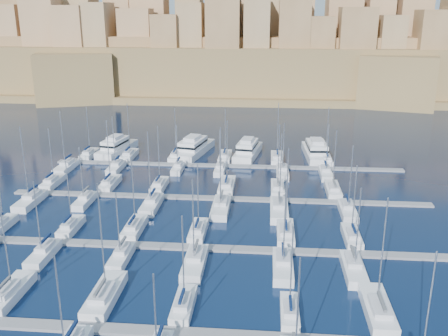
# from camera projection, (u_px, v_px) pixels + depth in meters

# --- Properties ---
(ground) EXTENTS (600.00, 600.00, 0.00)m
(ground) POSITION_uv_depth(u_px,v_px,m) (212.00, 219.00, 90.58)
(ground) COLOR black
(ground) RESTS_ON ground
(pontoon_near) EXTENTS (84.00, 2.00, 0.40)m
(pontoon_near) POSITION_uv_depth(u_px,v_px,m) (179.00, 333.00, 58.24)
(pontoon_near) COLOR slate
(pontoon_near) RESTS_ON ground
(pontoon_mid_near) EXTENTS (84.00, 2.00, 0.40)m
(pontoon_mid_near) POSITION_uv_depth(u_px,v_px,m) (203.00, 248.00, 79.13)
(pontoon_mid_near) COLOR slate
(pontoon_mid_near) RESTS_ON ground
(pontoon_mid_far) EXTENTS (84.00, 2.00, 0.40)m
(pontoon_mid_far) POSITION_uv_depth(u_px,v_px,m) (217.00, 198.00, 100.02)
(pontoon_mid_far) COLOR slate
(pontoon_mid_far) RESTS_ON ground
(pontoon_far) EXTENTS (84.00, 2.00, 0.40)m
(pontoon_far) POSITION_uv_depth(u_px,v_px,m) (226.00, 166.00, 120.91)
(pontoon_far) COLOR slate
(pontoon_far) RESTS_ON ground
(sailboat_1) EXTENTS (2.90, 9.68, 15.15)m
(sailboat_1) POSITION_uv_depth(u_px,v_px,m) (10.00, 293.00, 65.48)
(sailboat_1) COLOR white
(sailboat_1) RESTS_ON ground
(sailboat_2) EXTENTS (3.19, 10.64, 16.27)m
(sailboat_2) POSITION_uv_depth(u_px,v_px,m) (105.00, 295.00, 64.86)
(sailboat_2) COLOR white
(sailboat_2) RESTS_ON ground
(sailboat_3) EXTENTS (2.47, 8.22, 12.96)m
(sailboat_3) POSITION_uv_depth(u_px,v_px,m) (184.00, 305.00, 62.85)
(sailboat_3) COLOR white
(sailboat_3) RESTS_ON ground
(sailboat_4) EXTENTS (2.24, 7.48, 12.31)m
(sailboat_4) POSITION_uv_depth(u_px,v_px,m) (290.00, 312.00, 61.39)
(sailboat_4) COLOR white
(sailboat_4) RESTS_ON ground
(sailboat_5) EXTENTS (3.14, 10.45, 15.65)m
(sailboat_5) POSITION_uv_depth(u_px,v_px,m) (378.00, 309.00, 61.84)
(sailboat_5) COLOR white
(sailboat_5) RESTS_ON ground
(sailboat_12) EXTENTS (2.26, 7.53, 12.62)m
(sailboat_12) POSITION_uv_depth(u_px,v_px,m) (2.00, 225.00, 86.41)
(sailboat_12) COLOR white
(sailboat_12) RESTS_ON ground
(sailboat_13) EXTENTS (2.40, 7.99, 12.70)m
(sailboat_13) POSITION_uv_depth(u_px,v_px,m) (71.00, 227.00, 85.60)
(sailboat_13) COLOR white
(sailboat_13) RESTS_ON ground
(sailboat_14) EXTENTS (2.74, 9.12, 13.64)m
(sailboat_14) POSITION_uv_depth(u_px,v_px,m) (134.00, 228.00, 85.19)
(sailboat_14) COLOR white
(sailboat_14) RESTS_ON ground
(sailboat_15) EXTENTS (2.55, 8.50, 12.71)m
(sailboat_15) POSITION_uv_depth(u_px,v_px,m) (198.00, 231.00, 83.98)
(sailboat_15) COLOR white
(sailboat_15) RESTS_ON ground
(sailboat_16) EXTENTS (2.84, 9.48, 15.56)m
(sailboat_16) POSITION_uv_depth(u_px,v_px,m) (285.00, 233.00, 83.19)
(sailboat_16) COLOR white
(sailboat_16) RESTS_ON ground
(sailboat_17) EXTENTS (2.57, 8.56, 13.14)m
(sailboat_17) POSITION_uv_depth(u_px,v_px,m) (352.00, 237.00, 81.85)
(sailboat_17) COLOR white
(sailboat_17) RESTS_ON ground
(sailboat_19) EXTENTS (2.55, 8.49, 12.94)m
(sailboat_19) POSITION_uv_depth(u_px,v_px,m) (44.00, 254.00, 76.11)
(sailboat_19) COLOR white
(sailboat_19) RESTS_ON ground
(sailboat_20) EXTENTS (2.43, 8.09, 11.46)m
(sailboat_20) POSITION_uv_depth(u_px,v_px,m) (121.00, 256.00, 75.28)
(sailboat_20) COLOR white
(sailboat_20) RESTS_ON ground
(sailboat_21) EXTENTS (2.98, 9.95, 14.20)m
(sailboat_21) POSITION_uv_depth(u_px,v_px,m) (195.00, 262.00, 73.44)
(sailboat_21) COLOR white
(sailboat_21) RESTS_ON ground
(sailboat_22) EXTENTS (2.90, 9.67, 14.52)m
(sailboat_22) POSITION_uv_depth(u_px,v_px,m) (283.00, 266.00, 72.48)
(sailboat_22) COLOR white
(sailboat_22) RESTS_ON ground
(sailboat_23) EXTENTS (2.85, 9.50, 13.59)m
(sailboat_23) POSITION_uv_depth(u_px,v_px,m) (353.00, 268.00, 71.71)
(sailboat_23) COLOR white
(sailboat_23) RESTS_ON ground
(sailboat_24) EXTENTS (2.59, 8.63, 12.89)m
(sailboat_24) POSITION_uv_depth(u_px,v_px,m) (53.00, 182.00, 107.87)
(sailboat_24) COLOR white
(sailboat_24) RESTS_ON ground
(sailboat_25) EXTENTS (2.72, 9.06, 14.72)m
(sailboat_25) POSITION_uv_depth(u_px,v_px,m) (110.00, 183.00, 107.00)
(sailboat_25) COLOR white
(sailboat_25) RESTS_ON ground
(sailboat_26) EXTENTS (2.59, 8.63, 13.86)m
(sailboat_26) POSITION_uv_depth(u_px,v_px,m) (159.00, 185.00, 105.89)
(sailboat_26) COLOR white
(sailboat_26) RESTS_ON ground
(sailboat_27) EXTENTS (3.09, 10.31, 14.99)m
(sailboat_27) POSITION_uv_depth(u_px,v_px,m) (227.00, 186.00, 105.46)
(sailboat_27) COLOR white
(sailboat_27) RESTS_ON ground
(sailboat_28) EXTENTS (2.73, 9.10, 14.53)m
(sailboat_28) POSITION_uv_depth(u_px,v_px,m) (278.00, 188.00, 103.99)
(sailboat_28) COLOR white
(sailboat_28) RESTS_ON ground
(sailboat_29) EXTENTS (2.79, 9.31, 13.52)m
(sailboat_29) POSITION_uv_depth(u_px,v_px,m) (333.00, 190.00, 103.13)
(sailboat_29) COLOR white
(sailboat_29) RESTS_ON ground
(sailboat_30) EXTENTS (2.98, 9.92, 15.94)m
(sailboat_30) POSITION_uv_depth(u_px,v_px,m) (30.00, 200.00, 97.35)
(sailboat_30) COLOR white
(sailboat_30) RESTS_ON ground
(sailboat_31) EXTENTS (2.43, 8.09, 11.95)m
(sailboat_31) POSITION_uv_depth(u_px,v_px,m) (85.00, 201.00, 97.33)
(sailboat_31) COLOR white
(sailboat_31) RESTS_ON ground
(sailboat_32) EXTENTS (2.89, 9.64, 15.48)m
(sailboat_32) POSITION_uv_depth(u_px,v_px,m) (152.00, 204.00, 95.45)
(sailboat_32) COLOR white
(sailboat_32) RESTS_ON ground
(sailboat_33) EXTENTS (3.12, 10.39, 16.70)m
(sailboat_33) POSITION_uv_depth(u_px,v_px,m) (221.00, 207.00, 93.97)
(sailboat_33) COLOR white
(sailboat_33) RESTS_ON ground
(sailboat_34) EXTENTS (3.27, 10.88, 15.78)m
(sailboat_34) POSITION_uv_depth(u_px,v_px,m) (279.00, 210.00, 92.82)
(sailboat_34) COLOR white
(sailboat_34) RESTS_ON ground
(sailboat_35) EXTENTS (2.77, 9.22, 13.73)m
(sailboat_35) POSITION_uv_depth(u_px,v_px,m) (348.00, 210.00, 92.53)
(sailboat_35) COLOR white
(sailboat_35) RESTS_ON ground
(sailboat_36) EXTENTS (2.60, 8.65, 13.32)m
(sailboat_36) POSITION_uv_depth(u_px,v_px,m) (89.00, 154.00, 128.74)
(sailboat_36) COLOR white
(sailboat_36) RESTS_ON ground
(sailboat_37) EXTENTS (2.71, 9.03, 14.28)m
(sailboat_37) POSITION_uv_depth(u_px,v_px,m) (129.00, 155.00, 128.03)
(sailboat_37) COLOR white
(sailboat_37) RESTS_ON ground
(sailboat_38) EXTENTS (2.64, 8.81, 13.30)m
(sailboat_38) POSITION_uv_depth(u_px,v_px,m) (176.00, 156.00, 126.91)
(sailboat_38) COLOR white
(sailboat_38) RESTS_ON ground
(sailboat_39) EXTENTS (2.92, 9.73, 13.32)m
(sailboat_39) POSITION_uv_depth(u_px,v_px,m) (225.00, 157.00, 126.27)
(sailboat_39) COLOR white
(sailboat_39) RESTS_ON ground
(sailboat_40) EXTENTS (2.97, 9.89, 14.97)m
(sailboat_40) POSITION_uv_depth(u_px,v_px,m) (277.00, 158.00, 125.24)
(sailboat_40) COLOR white
(sailboat_40) RESTS_ON ground
(sailboat_41) EXTENTS (2.69, 8.96, 14.25)m
(sailboat_41) POSITION_uv_depth(u_px,v_px,m) (326.00, 160.00, 123.78)
(sailboat_41) COLOR white
(sailboat_41) RESTS_ON ground
(sailboat_42) EXTENTS (2.97, 9.88, 14.59)m
(sailboat_42) POSITION_uv_depth(u_px,v_px,m) (66.00, 167.00, 118.40)
(sailboat_42) COLOR white
(sailboat_42) RESTS_ON ground
(sailboat_43) EXTENTS (2.57, 8.58, 13.36)m
(sailboat_43) POSITION_uv_depth(u_px,v_px,m) (116.00, 167.00, 118.01)
(sailboat_43) COLOR white
(sailboat_43) RESTS_ON ground
(sailboat_44) EXTENTS (2.25, 7.50, 11.51)m
(sailboat_44) POSITION_uv_depth(u_px,v_px,m) (178.00, 168.00, 117.28)
(sailboat_44) COLOR white
(sailboat_44) RESTS_ON ground
(sailboat_45) EXTENTS (2.32, 7.74, 10.71)m
(sailboat_45) POSITION_uv_depth(u_px,v_px,m) (220.00, 170.00, 116.32)
(sailboat_45) COLOR white
(sailboat_45) RESTS_ON ground
(sailboat_46) EXTENTS (2.76, 9.20, 12.70)m
(sailboat_46) POSITION_uv_depth(u_px,v_px,m) (282.00, 172.00, 114.41)
(sailboat_46) COLOR white
(sailboat_46) RESTS_ON ground
(sailboat_47) EXTENTS (2.65, 8.85, 12.51)m
(sailboat_47) POSITION_uv_depth(u_px,v_px,m) (326.00, 173.00, 113.75)
(sailboat_47) COLOR white
(sailboat_47) RESTS_ON ground
(motor_yacht_a) EXTENTS (7.52, 16.63, 5.25)m
(motor_yacht_a) POSITION_uv_depth(u_px,v_px,m) (116.00, 147.00, 131.73)
(motor_yacht_a) COLOR white
(motor_yacht_a) RESTS_ON ground
(motor_yacht_b) EXTENTS (9.26, 19.40, 5.25)m
(motor_yacht_b) POSITION_uv_depth(u_px,v_px,m) (193.00, 148.00, 131.20)
(motor_yacht_b) COLOR white
(motor_yacht_b) RESTS_ON ground
(motor_yacht_c) EXTENTS (7.28, 16.86, 5.25)m
(motor_yacht_c) POSITION_uv_depth(u_px,v_px,m) (248.00, 150.00, 128.92)
(motor_yacht_c) COLOR white
(motor_yacht_c) RESTS_ON ground
(motor_yacht_d) EXTENTS (6.26, 17.95, 5.25)m
(motor_yacht_d) POSITION_uv_depth(u_px,v_px,m) (316.00, 151.00, 128.06)
(motor_yacht_d) COLOR white
(motor_yacht_d) RESTS_ON ground
(fortified_city) EXTENTS (460.00, 108.95, 59.52)m
(fortified_city) POSITION_uv_depth(u_px,v_px,m) (248.00, 58.00, 233.60)
(fortified_city) COLOR brown
(fortified_city) RESTS_ON ground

